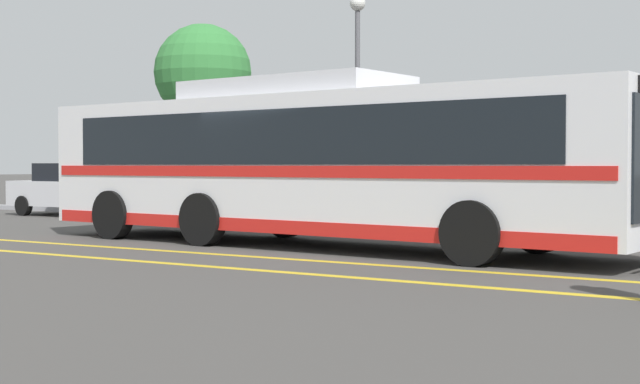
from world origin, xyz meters
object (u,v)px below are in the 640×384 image
Objects in this scene: tree_0 at (203,73)px; parked_car_3 at (591,203)px; parked_car_1 at (201,194)px; street_lamp at (357,68)px; parked_car_0 at (74,190)px; parked_car_2 at (363,199)px; transit_bus at (319,161)px.

parked_car_3 is at bearing -20.85° from tree_0.
street_lamp is (3.54, 2.48, 3.48)m from parked_car_1.
tree_0 reaches higher than parked_car_0.
street_lamp is at bearing 34.26° from parked_car_2.
transit_bus reaches higher than parked_car_0.
tree_0 reaches higher than street_lamp.
transit_bus reaches higher than parked_car_2.
street_lamp is (-7.02, 2.31, 3.50)m from parked_car_3.
parked_car_0 is 1.09× the size of parked_car_1.
parked_car_3 is (5.35, 0.41, -0.01)m from parked_car_2.
tree_0 is (-0.11, 6.24, 4.04)m from parked_car_0.
street_lamp reaches higher than transit_bus.
tree_0 is at bearing -175.90° from parked_car_0.
tree_0 reaches higher than transit_bus.
street_lamp is (-1.67, 2.72, 3.49)m from parked_car_2.
parked_car_0 is 9.91m from parked_car_2.
tree_0 reaches higher than parked_car_3.
parked_car_0 is 15.27m from parked_car_3.
parked_car_0 is at bearing -106.60° from transit_bus.
transit_bus is 12.49m from parked_car_0.
transit_bus is 8.50m from street_lamp.
parked_car_1 is at bearing -94.01° from parked_car_3.
parked_car_1 is at bearing 89.97° from parked_car_2.
parked_car_1 is at bearing 95.83° from parked_car_0.
parked_car_3 is at bearing 149.29° from transit_bus.
parked_car_3 is at bearing 90.21° from parked_car_1.
tree_0 is (-4.81, 6.02, 4.11)m from parked_car_1.
parked_car_0 is 9.32m from street_lamp.
transit_bus reaches higher than parked_car_1.
transit_bus is 2.95× the size of parked_car_2.
parked_car_2 is 0.88× the size of parked_car_3.
parked_car_1 is 5.21m from parked_car_2.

